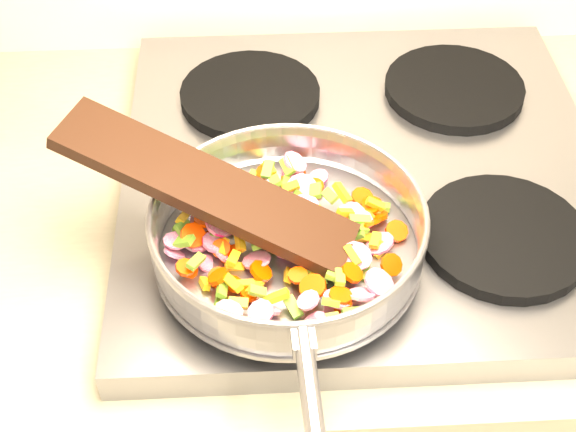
{
  "coord_description": "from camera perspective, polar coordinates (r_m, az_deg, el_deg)",
  "views": [
    {
      "loc": [
        -0.84,
        0.92,
        1.6
      ],
      "look_at": [
        -0.8,
        1.51,
        1.01
      ],
      "focal_mm": 50.0,
      "sensor_mm": 36.0,
      "label": 1
    }
  ],
  "objects": [
    {
      "name": "grate_bl",
      "position": [
        1.1,
        -2.71,
        8.62
      ],
      "size": [
        0.19,
        0.19,
        0.02
      ],
      "primitive_type": "cylinder",
      "color": "black",
      "rests_on": "cooktop"
    },
    {
      "name": "saute_pan",
      "position": [
        0.85,
        0.01,
        -1.11
      ],
      "size": [
        0.34,
        0.51,
        0.06
      ],
      "rotation": [
        0.0,
        0.0,
        0.04
      ],
      "color": "#9E9EA5",
      "rests_on": "grate_fl"
    },
    {
      "name": "grate_br",
      "position": [
        1.14,
        11.74,
        8.9
      ],
      "size": [
        0.19,
        0.19,
        0.02
      ],
      "primitive_type": "cylinder",
      "color": "black",
      "rests_on": "cooktop"
    },
    {
      "name": "vegetable_heap",
      "position": [
        0.86,
        -0.12,
        -1.67
      ],
      "size": [
        0.27,
        0.28,
        0.05
      ],
      "color": "#FFB316",
      "rests_on": "saute_pan"
    },
    {
      "name": "wooden_spatula",
      "position": [
        0.85,
        -5.83,
        2.07
      ],
      "size": [
        0.33,
        0.19,
        0.11
      ],
      "primitive_type": "cube",
      "rotation": [
        0.0,
        -0.28,
        2.75
      ],
      "color": "black",
      "rests_on": "saute_pan"
    },
    {
      "name": "cooktop",
      "position": [
        1.02,
        5.4,
        2.89
      ],
      "size": [
        0.6,
        0.6,
        0.04
      ],
      "primitive_type": "cube",
      "color": "#939399",
      "rests_on": "counter_top"
    },
    {
      "name": "grate_fr",
      "position": [
        0.93,
        15.1,
        -1.4
      ],
      "size": [
        0.19,
        0.19,
        0.02
      ],
      "primitive_type": "cylinder",
      "color": "black",
      "rests_on": "cooktop"
    },
    {
      "name": "grate_fl",
      "position": [
        0.89,
        -2.35,
        -2.15
      ],
      "size": [
        0.19,
        0.19,
        0.02
      ],
      "primitive_type": "cylinder",
      "color": "black",
      "rests_on": "cooktop"
    }
  ]
}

